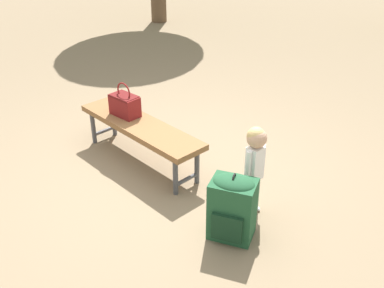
{
  "coord_description": "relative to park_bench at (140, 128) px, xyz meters",
  "views": [
    {
      "loc": [
        2.63,
        -2.8,
        2.5
      ],
      "look_at": [
        0.25,
        -0.02,
        0.45
      ],
      "focal_mm": 41.79,
      "sensor_mm": 36.0,
      "label": 1
    }
  ],
  "objects": [
    {
      "name": "ground_plane",
      "position": [
        0.44,
        0.04,
        -0.39
      ],
      "size": [
        40.0,
        40.0,
        0.0
      ],
      "primitive_type": "plane",
      "color": "#7F6B51",
      "rests_on": "ground"
    },
    {
      "name": "park_bench",
      "position": [
        0.0,
        0.0,
        0.0
      ],
      "size": [
        1.63,
        0.56,
        0.45
      ],
      "color": "brown",
      "rests_on": "ground"
    },
    {
      "name": "handbag",
      "position": [
        -0.26,
        0.04,
        0.18
      ],
      "size": [
        0.32,
        0.19,
        0.37
      ],
      "color": "maroon",
      "rests_on": "park_bench"
    },
    {
      "name": "child_standing",
      "position": [
        1.38,
        0.04,
        0.17
      ],
      "size": [
        0.17,
        0.23,
        0.84
      ],
      "color": "#B2D8B2",
      "rests_on": "ground"
    },
    {
      "name": "backpack_large",
      "position": [
        1.43,
        -0.34,
        -0.09
      ],
      "size": [
        0.43,
        0.39,
        0.61
      ],
      "color": "#1E4C2D",
      "rests_on": "ground"
    }
  ]
}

